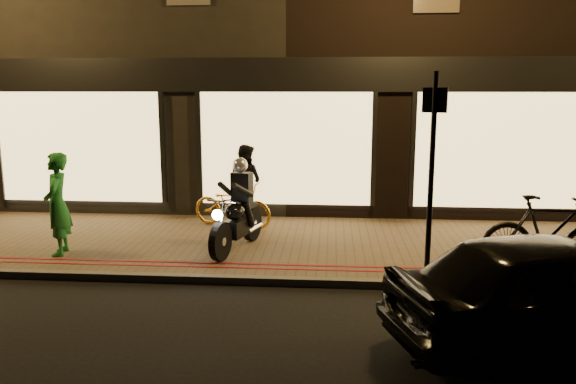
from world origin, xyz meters
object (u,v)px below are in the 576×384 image
Objects in this scene: sign_post at (432,165)px; person_green at (57,204)px; parked_car at (559,290)px; bicycle_gold at (232,205)px; motorcycle at (238,215)px.

sign_post is 6.08m from person_green.
person_green is 0.44× the size of parked_car.
sign_post is 4.58m from bicycle_gold.
bicycle_gold is 0.44× the size of parked_car.
motorcycle is at bearing -147.58° from bicycle_gold.
person_green is at bearing 147.99° from bicycle_gold.
person_green is at bearing -154.81° from motorcycle.
motorcycle is 0.49× the size of parked_car.
sign_post reaches higher than motorcycle.
person_green reaches higher than parked_car.
person_green reaches higher than motorcycle.
motorcycle is 1.11× the size of bicycle_gold.
bicycle_gold is 6.54m from parked_car.
motorcycle is at bearing 85.18° from person_green.
motorcycle reaches higher than parked_car.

